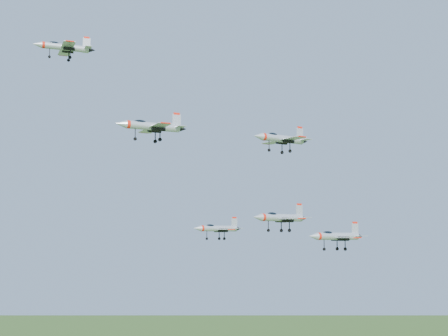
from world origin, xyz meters
TOP-DOWN VIEW (x-y plane):
  - jet_lead at (-21.40, 14.95)m, footprint 11.24×9.54m
  - jet_left_high at (-12.41, -1.69)m, footprint 12.69×10.65m
  - jet_right_high at (1.04, -19.23)m, footprint 10.95×9.04m
  - jet_left_low at (5.35, 3.57)m, footprint 10.50×8.72m
  - jet_right_low at (8.76, -10.37)m, footprint 12.22×10.07m
  - jet_trail at (28.70, -4.86)m, footprint 13.87×11.57m

SIDE VIEW (x-z plane):
  - jet_trail at x=28.70m, z-range 124.04..127.75m
  - jet_left_low at x=5.35m, z-range 125.94..128.75m
  - jet_right_low at x=8.76m, z-range 127.49..130.76m
  - jet_right_high at x=1.04m, z-range 139.77..142.70m
  - jet_left_high at x=-12.41m, z-range 142.59..145.99m
  - jet_lead at x=-21.40m, z-range 158.93..161.98m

